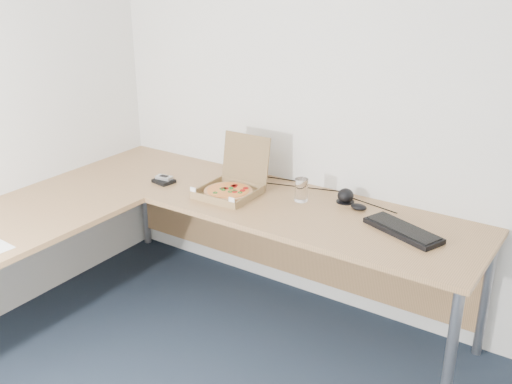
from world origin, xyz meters
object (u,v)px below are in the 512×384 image
Objects in this scene: desk at (166,216)px; drinking_glass at (301,190)px; wallet at (164,181)px; keyboard at (403,230)px; pizza_box at (230,188)px.

drinking_glass is (0.53, 0.52, 0.09)m from desk.
desk is 21.37× the size of wallet.
keyboard reaches higher than wallet.
drinking_glass is at bearing 18.89° from pizza_box.
wallet is (-0.82, -0.21, -0.05)m from drinking_glass.
desk is 6.17× the size of keyboard.
wallet is (-1.44, -0.13, -0.00)m from keyboard.
drinking_glass is 0.63m from keyboard.
keyboard is (1.15, 0.45, 0.04)m from desk.
pizza_box is at bearing 18.08° from wallet.
desk is at bearing -135.28° from drinking_glass.
drinking_glass is 0.85m from wallet.
drinking_glass is (0.38, 0.14, 0.03)m from pizza_box.
pizza_box reaches higher than keyboard.
pizza_box reaches higher than drinking_glass.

